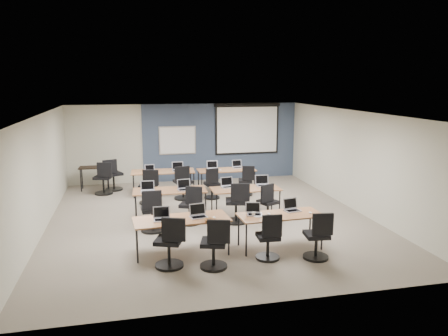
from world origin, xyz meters
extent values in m
cube|color=#6B6354|center=(0.00, 0.00, 0.00)|extent=(8.00, 9.00, 0.02)
cube|color=white|center=(0.00, 0.00, 2.70)|extent=(8.00, 9.00, 0.02)
cube|color=beige|center=(0.00, 4.50, 1.35)|extent=(8.00, 0.04, 2.70)
cube|color=beige|center=(0.00, -4.50, 1.35)|extent=(8.00, 0.04, 2.70)
cube|color=beige|center=(-4.00, 0.00, 1.35)|extent=(0.04, 9.00, 2.70)
cube|color=beige|center=(4.00, 0.00, 1.35)|extent=(0.04, 9.00, 2.70)
cube|color=#3D5977|center=(1.25, 4.47, 1.35)|extent=(5.50, 0.04, 2.70)
cube|color=#B2B2B2|center=(-0.30, 4.43, 1.45)|extent=(1.28, 0.02, 0.98)
cube|color=white|center=(-0.30, 4.42, 1.45)|extent=(1.20, 0.02, 0.90)
cube|color=black|center=(2.20, 4.41, 1.80)|extent=(2.32, 0.03, 1.82)
cube|color=white|center=(2.20, 4.40, 1.76)|extent=(2.20, 0.02, 1.62)
cylinder|color=black|center=(2.20, 4.40, 2.64)|extent=(2.40, 0.10, 0.10)
cube|color=olive|center=(-0.99, -2.11, 0.71)|extent=(1.93, 0.81, 0.03)
cylinder|color=black|center=(-1.90, -2.46, 0.35)|extent=(0.04, 0.04, 0.70)
cylinder|color=black|center=(-0.09, -2.46, 0.35)|extent=(0.04, 0.04, 0.70)
cylinder|color=black|center=(-1.90, -1.77, 0.35)|extent=(0.04, 0.04, 0.70)
cylinder|color=black|center=(-0.09, -1.77, 0.35)|extent=(0.04, 0.04, 0.70)
cube|color=brown|center=(1.06, -2.28, 0.71)|extent=(1.76, 0.73, 0.03)
cylinder|color=black|center=(0.24, -2.59, 0.35)|extent=(0.04, 0.04, 0.70)
cylinder|color=black|center=(1.88, -2.59, 0.35)|extent=(0.04, 0.04, 0.70)
cylinder|color=black|center=(0.24, -1.98, 0.35)|extent=(0.04, 0.04, 0.70)
cylinder|color=black|center=(1.88, -1.98, 0.35)|extent=(0.04, 0.04, 0.70)
cube|color=#9C6D3C|center=(-0.99, 0.33, 0.71)|extent=(1.86, 0.78, 0.03)
cylinder|color=black|center=(-1.86, 0.00, 0.35)|extent=(0.04, 0.04, 0.70)
cylinder|color=black|center=(-0.12, 0.00, 0.35)|extent=(0.04, 0.04, 0.70)
cylinder|color=black|center=(-1.86, 0.65, 0.35)|extent=(0.04, 0.04, 0.70)
cylinder|color=black|center=(-0.12, 0.65, 0.35)|extent=(0.04, 0.04, 0.70)
cube|color=#AA714C|center=(0.95, 0.06, 0.71)|extent=(1.79, 0.75, 0.03)
cylinder|color=black|center=(0.12, -0.25, 0.35)|extent=(0.04, 0.04, 0.70)
cylinder|color=black|center=(1.79, -0.25, 0.35)|extent=(0.04, 0.04, 0.70)
cylinder|color=black|center=(0.12, 0.38, 0.35)|extent=(0.04, 0.04, 0.70)
cylinder|color=black|center=(1.79, 0.38, 0.35)|extent=(0.04, 0.04, 0.70)
cube|color=#9A6A3C|center=(-0.96, 2.77, 0.71)|extent=(1.94, 0.81, 0.03)
cylinder|color=black|center=(-1.87, 2.42, 0.35)|extent=(0.04, 0.04, 0.70)
cylinder|color=black|center=(-0.05, 2.42, 0.35)|extent=(0.04, 0.04, 0.70)
cylinder|color=black|center=(-1.87, 3.11, 0.35)|extent=(0.04, 0.04, 0.70)
cylinder|color=black|center=(-0.05, 3.11, 0.35)|extent=(0.04, 0.04, 0.70)
cube|color=olive|center=(1.02, 2.58, 0.71)|extent=(1.81, 0.75, 0.03)
cylinder|color=black|center=(0.17, 2.26, 0.35)|extent=(0.04, 0.04, 0.70)
cylinder|color=black|center=(1.86, 2.26, 0.35)|extent=(0.04, 0.04, 0.70)
cylinder|color=black|center=(0.17, 2.89, 0.35)|extent=(0.04, 0.04, 0.70)
cylinder|color=black|center=(1.86, 2.89, 0.35)|extent=(0.04, 0.04, 0.70)
cube|color=#B1B1B1|center=(-1.39, -2.16, 0.74)|extent=(0.34, 0.24, 0.02)
cube|color=black|center=(-1.39, -2.18, 0.75)|extent=(0.29, 0.14, 0.00)
cube|color=#B1B1B1|center=(-1.39, -2.03, 0.87)|extent=(0.34, 0.06, 0.23)
cube|color=black|center=(-1.39, -2.03, 0.87)|extent=(0.30, 0.04, 0.19)
ellipsoid|color=white|center=(-1.18, -2.23, 0.74)|extent=(0.07, 0.10, 0.04)
cylinder|color=black|center=(-1.32, -2.75, 0.03)|extent=(0.55, 0.55, 0.05)
cylinder|color=black|center=(-1.32, -2.75, 0.24)|extent=(0.06, 0.06, 0.48)
cube|color=black|center=(-1.32, -2.75, 0.52)|extent=(0.48, 0.48, 0.08)
cube|color=black|center=(-1.24, -2.96, 0.80)|extent=(0.44, 0.06, 0.44)
cube|color=#AAA9B2|center=(-0.64, -2.13, 0.74)|extent=(0.35, 0.25, 0.02)
cube|color=black|center=(-0.64, -2.15, 0.75)|extent=(0.29, 0.15, 0.00)
cube|color=#AAA9B2|center=(-0.64, -2.00, 0.87)|extent=(0.35, 0.06, 0.24)
cube|color=black|center=(-0.64, -2.00, 0.87)|extent=(0.30, 0.05, 0.20)
ellipsoid|color=white|center=(-0.34, -2.23, 0.74)|extent=(0.09, 0.12, 0.04)
cylinder|color=black|center=(-0.50, -2.98, 0.03)|extent=(0.52, 0.52, 0.05)
cylinder|color=black|center=(-0.50, -2.98, 0.23)|extent=(0.06, 0.06, 0.46)
cube|color=black|center=(-0.50, -2.98, 0.50)|extent=(0.46, 0.46, 0.08)
cube|color=black|center=(-0.44, -3.18, 0.78)|extent=(0.42, 0.06, 0.44)
cube|color=#ACADB9|center=(0.52, -2.21, 0.74)|extent=(0.31, 0.23, 0.02)
cube|color=black|center=(0.52, -2.23, 0.75)|extent=(0.27, 0.13, 0.00)
cube|color=#ACADB9|center=(0.52, -2.09, 0.86)|extent=(0.31, 0.06, 0.22)
cube|color=black|center=(0.52, -2.09, 0.86)|extent=(0.28, 0.04, 0.18)
ellipsoid|color=white|center=(0.83, -2.23, 0.74)|extent=(0.07, 0.11, 0.04)
cylinder|color=black|center=(0.63, -2.79, 0.03)|extent=(0.48, 0.48, 0.05)
cylinder|color=black|center=(0.63, -2.79, 0.21)|extent=(0.06, 0.06, 0.42)
cube|color=black|center=(0.63, -2.79, 0.46)|extent=(0.42, 0.42, 0.08)
cube|color=black|center=(0.64, -2.99, 0.74)|extent=(0.39, 0.06, 0.44)
cube|color=#AFAFB4|center=(1.40, -2.12, 0.74)|extent=(0.34, 0.24, 0.02)
cube|color=black|center=(1.40, -2.14, 0.75)|extent=(0.28, 0.14, 0.00)
cube|color=#AFAFB4|center=(1.40, -1.99, 0.87)|extent=(0.34, 0.06, 0.23)
cube|color=black|center=(1.40, -2.00, 0.87)|extent=(0.30, 0.04, 0.19)
ellipsoid|color=white|center=(1.71, -2.34, 0.74)|extent=(0.09, 0.12, 0.04)
cylinder|color=black|center=(1.57, -2.99, 0.03)|extent=(0.51, 0.51, 0.05)
cylinder|color=black|center=(1.57, -2.99, 0.22)|extent=(0.06, 0.06, 0.45)
cube|color=black|center=(1.57, -2.99, 0.49)|extent=(0.45, 0.45, 0.08)
cube|color=black|center=(1.60, -3.19, 0.77)|extent=(0.41, 0.06, 0.44)
cube|color=#ADADB7|center=(-1.55, 0.22, 0.74)|extent=(0.35, 0.25, 0.02)
cube|color=black|center=(-1.55, 0.20, 0.75)|extent=(0.29, 0.15, 0.00)
cube|color=#ADADB7|center=(-1.55, 0.36, 0.87)|extent=(0.35, 0.06, 0.24)
cube|color=black|center=(-1.55, 0.35, 0.87)|extent=(0.30, 0.05, 0.20)
ellipsoid|color=white|center=(-1.23, 0.07, 0.74)|extent=(0.09, 0.12, 0.04)
cylinder|color=black|center=(-1.50, -0.65, 0.03)|extent=(0.56, 0.56, 0.05)
cylinder|color=black|center=(-1.50, -0.65, 0.25)|extent=(0.06, 0.06, 0.49)
cube|color=black|center=(-1.50, -0.65, 0.53)|extent=(0.49, 0.49, 0.08)
cube|color=black|center=(-1.51, -0.87, 0.81)|extent=(0.45, 0.06, 0.44)
cube|color=#B0B0B0|center=(-0.62, 0.21, 0.74)|extent=(0.34, 0.25, 0.02)
cube|color=black|center=(-0.62, 0.19, 0.75)|extent=(0.29, 0.15, 0.00)
cube|color=#B0B0B0|center=(-0.62, 0.35, 0.87)|extent=(0.34, 0.06, 0.24)
cube|color=black|center=(-0.62, 0.34, 0.87)|extent=(0.30, 0.05, 0.19)
ellipsoid|color=white|center=(-0.40, 0.03, 0.74)|extent=(0.09, 0.12, 0.04)
cylinder|color=black|center=(-0.57, -0.30, 0.03)|extent=(0.50, 0.50, 0.05)
cylinder|color=black|center=(-0.57, -0.30, 0.22)|extent=(0.06, 0.06, 0.44)
cube|color=black|center=(-0.57, -0.30, 0.48)|extent=(0.44, 0.44, 0.08)
cube|color=black|center=(-0.49, -0.49, 0.76)|extent=(0.41, 0.06, 0.44)
cube|color=silver|center=(0.52, 0.25, 0.74)|extent=(0.33, 0.24, 0.02)
cube|color=black|center=(0.52, 0.23, 0.75)|extent=(0.28, 0.14, 0.00)
cube|color=silver|center=(0.52, 0.38, 0.87)|extent=(0.33, 0.06, 0.23)
cube|color=black|center=(0.52, 0.37, 0.87)|extent=(0.29, 0.04, 0.19)
ellipsoid|color=white|center=(0.82, 0.11, 0.74)|extent=(0.06, 0.10, 0.03)
cylinder|color=black|center=(0.57, -0.45, 0.03)|extent=(0.57, 0.57, 0.05)
cylinder|color=black|center=(0.57, -0.45, 0.25)|extent=(0.06, 0.06, 0.50)
cube|color=black|center=(0.57, -0.45, 0.54)|extent=(0.50, 0.50, 0.08)
cube|color=black|center=(0.62, -0.68, 0.82)|extent=(0.46, 0.06, 0.44)
cube|color=#B6B6C2|center=(1.49, 0.20, 0.74)|extent=(0.36, 0.26, 0.02)
cube|color=black|center=(1.49, 0.18, 0.75)|extent=(0.31, 0.15, 0.00)
cube|color=#B6B6C2|center=(1.49, 0.34, 0.88)|extent=(0.36, 0.07, 0.25)
cube|color=black|center=(1.49, 0.33, 0.88)|extent=(0.32, 0.05, 0.20)
ellipsoid|color=white|center=(1.63, 0.06, 0.74)|extent=(0.07, 0.10, 0.03)
cylinder|color=black|center=(1.41, -0.42, 0.03)|extent=(0.48, 0.48, 0.05)
cylinder|color=black|center=(1.41, -0.42, 0.21)|extent=(0.06, 0.06, 0.43)
cube|color=black|center=(1.41, -0.42, 0.47)|extent=(0.43, 0.43, 0.08)
cube|color=black|center=(1.33, -0.60, 0.75)|extent=(0.39, 0.06, 0.44)
cube|color=#B0B0B4|center=(-1.36, 2.62, 0.74)|extent=(0.30, 0.22, 0.02)
cube|color=black|center=(-1.36, 2.60, 0.75)|extent=(0.25, 0.13, 0.00)
cube|color=#B0B0B4|center=(-1.36, 2.74, 0.86)|extent=(0.30, 0.06, 0.21)
cube|color=black|center=(-1.36, 2.73, 0.86)|extent=(0.26, 0.04, 0.17)
ellipsoid|color=white|center=(-1.22, 2.49, 0.74)|extent=(0.07, 0.11, 0.04)
cylinder|color=black|center=(-1.46, 1.77, 0.03)|extent=(0.55, 0.55, 0.05)
cylinder|color=black|center=(-1.46, 1.77, 0.24)|extent=(0.06, 0.06, 0.49)
cube|color=black|center=(-1.46, 1.77, 0.53)|extent=(0.49, 0.49, 0.08)
cube|color=black|center=(-1.40, 1.55, 0.81)|extent=(0.45, 0.06, 0.44)
cube|color=#B8B8BF|center=(-0.50, 2.67, 0.74)|extent=(0.35, 0.26, 0.02)
cube|color=black|center=(-0.50, 2.65, 0.75)|extent=(0.30, 0.15, 0.00)
cube|color=#B8B8BF|center=(-0.50, 2.81, 0.88)|extent=(0.35, 0.06, 0.24)
cube|color=black|center=(-0.50, 2.80, 0.88)|extent=(0.31, 0.05, 0.20)
ellipsoid|color=white|center=(-0.25, 2.56, 0.74)|extent=(0.06, 0.09, 0.03)
cylinder|color=black|center=(-0.43, 2.04, 0.03)|extent=(0.56, 0.56, 0.05)
cylinder|color=black|center=(-0.43, 2.04, 0.25)|extent=(0.06, 0.06, 0.49)
cube|color=black|center=(-0.43, 2.04, 0.53)|extent=(0.49, 0.49, 0.08)
cube|color=black|center=(-0.48, 1.82, 0.81)|extent=(0.45, 0.06, 0.44)
cube|color=#B7B7B7|center=(0.60, 2.64, 0.74)|extent=(0.35, 0.26, 0.02)
cube|color=black|center=(0.60, 2.62, 0.75)|extent=(0.30, 0.15, 0.00)
cube|color=#B7B7B7|center=(0.60, 2.78, 0.87)|extent=(0.35, 0.06, 0.24)
cube|color=black|center=(0.60, 2.77, 0.87)|extent=(0.31, 0.05, 0.20)
ellipsoid|color=white|center=(0.81, 2.47, 0.74)|extent=(0.08, 0.11, 0.04)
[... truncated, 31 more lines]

